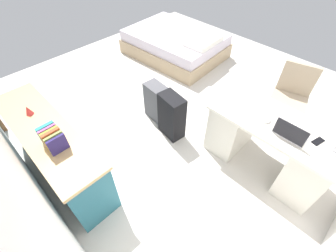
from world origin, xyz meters
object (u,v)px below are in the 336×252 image
Objects in this scene: office_chair at (288,102)px; laptop at (291,133)px; bed at (175,44)px; suitcase_spare_grey at (157,102)px; credenza at (56,151)px; figurine_small at (28,110)px; desk at (268,144)px; suitcase_black at (172,116)px; computer_mouse at (268,121)px; cell_phone_near_laptop at (318,141)px.

office_chair is 3.02× the size of laptop.
office_chair reaches higher than bed.
bed is 3.46× the size of suitcase_spare_grey.
figurine_small reaches higher than credenza.
bed is at bearing -24.61° from desk.
credenza is at bearing -179.71° from figurine_small.
credenza is 0.53m from figurine_small.
suitcase_black is at bearing 13.20° from laptop.
computer_mouse reaches higher than credenza.
desk reaches higher than suitcase_spare_grey.
figurine_small is at bearing 67.92° from suitcase_black.
office_chair is at bearing -134.64° from suitcase_spare_grey.
suitcase_spare_grey is at bearing -5.22° from suitcase_black.
laptop is at bearing 44.74° from cell_phone_near_laptop.
laptop reaches higher than computer_mouse.
credenza reaches higher than desk.
laptop is 0.27m from computer_mouse.
desk is 2.50× the size of suitcase_spare_grey.
desk reaches higher than suitcase_black.
office_chair reaches higher than figurine_small.
computer_mouse reaches higher than bed.
suitcase_spare_grey is 4.23× the size of cell_phone_near_laptop.
cell_phone_near_laptop reaches higher than bed.
cell_phone_near_laptop is 3.03m from figurine_small.
computer_mouse is 0.91× the size of figurine_small.
office_chair is at bearing -123.72° from figurine_small.
suitcase_black is 1.70m from cell_phone_near_laptop.
computer_mouse is (0.26, -0.04, -0.03)m from laptop.
desk is 4.64× the size of laptop.
suitcase_black is at bearing 17.95° from computer_mouse.
suitcase_spare_grey is (-0.10, -1.50, -0.10)m from credenza.
suitcase_black is at bearing 52.23° from office_chair.
suitcase_black is (1.00, 1.29, -0.09)m from office_chair.
credenza is 2.82m from cell_phone_near_laptop.
figurine_small reaches higher than computer_mouse.
desk is 14.42× the size of computer_mouse.
credenza reaches higher than bed.
desk is 2.98m from bed.
cell_phone_near_laptop is (-0.58, 0.84, 0.34)m from office_chair.
office_chair reaches higher than suitcase_spare_grey.
credenza is 0.90× the size of bed.
suitcase_spare_grey is 5.24× the size of figurine_small.
figurine_small is (1.81, 2.71, 0.40)m from office_chair.
figurine_small reaches higher than suitcase_black.
cell_phone_near_laptop is at bearing -164.89° from suitcase_spare_grey.
office_chair reaches higher than credenza.
figurine_small is (1.99, 1.84, 0.43)m from desk.
cell_phone_near_laptop is (-0.23, -0.14, -0.04)m from laptop.
computer_mouse is at bearing -165.13° from suitcase_spare_grey.
bed is at bearing -71.50° from credenza.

